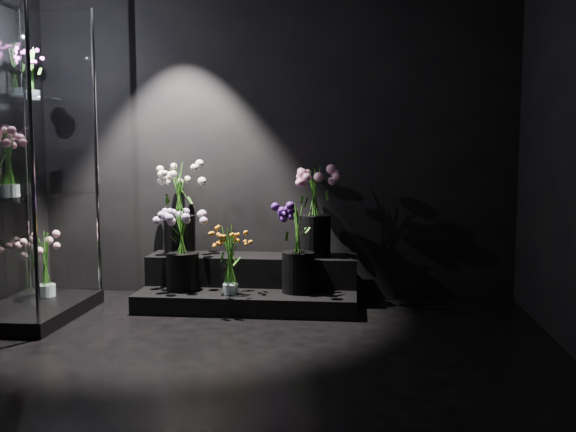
# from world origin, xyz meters

# --- Properties ---
(floor) EXTENTS (4.00, 4.00, 0.00)m
(floor) POSITION_xyz_m (0.00, 0.00, 0.00)
(floor) COLOR black
(floor) RESTS_ON ground
(wall_back) EXTENTS (4.00, 0.00, 4.00)m
(wall_back) POSITION_xyz_m (0.00, 2.00, 1.40)
(wall_back) COLOR black
(wall_back) RESTS_ON floor
(wall_front) EXTENTS (4.00, 0.00, 4.00)m
(wall_front) POSITION_xyz_m (0.00, -2.00, 1.40)
(wall_front) COLOR black
(wall_front) RESTS_ON floor
(display_riser) EXTENTS (1.70, 0.76, 0.38)m
(display_riser) POSITION_xyz_m (-0.14, 1.66, 0.16)
(display_riser) COLOR black
(display_riser) RESTS_ON floor
(display_case) EXTENTS (0.64, 1.06, 2.33)m
(display_case) POSITION_xyz_m (-1.66, 1.06, 1.17)
(display_case) COLOR black
(display_case) RESTS_ON floor
(bouquet_orange_bells) EXTENTS (0.33, 0.33, 0.54)m
(bouquet_orange_bells) POSITION_xyz_m (-0.25, 1.37, 0.42)
(bouquet_orange_bells) COLOR white
(bouquet_orange_bells) RESTS_ON display_riser
(bouquet_lilac) EXTENTS (0.38, 0.38, 0.66)m
(bouquet_lilac) POSITION_xyz_m (-0.65, 1.47, 0.52)
(bouquet_lilac) COLOR black
(bouquet_lilac) RESTS_ON display_riser
(bouquet_purple) EXTENTS (0.42, 0.42, 0.69)m
(bouquet_purple) POSITION_xyz_m (0.26, 1.49, 0.52)
(bouquet_purple) COLOR black
(bouquet_purple) RESTS_ON display_riser
(bouquet_cream_roses) EXTENTS (0.37, 0.37, 0.75)m
(bouquet_cream_roses) POSITION_xyz_m (-0.75, 1.76, 0.80)
(bouquet_cream_roses) COLOR black
(bouquet_cream_roses) RESTS_ON display_riser
(bouquet_pink_roses) EXTENTS (0.46, 0.46, 0.73)m
(bouquet_pink_roses) POSITION_xyz_m (0.36, 1.77, 0.80)
(bouquet_pink_roses) COLOR black
(bouquet_pink_roses) RESTS_ON display_riser
(bouquet_case_pink) EXTENTS (0.32, 0.32, 0.47)m
(bouquet_case_pink) POSITION_xyz_m (-1.71, 0.89, 1.16)
(bouquet_case_pink) COLOR white
(bouquet_case_pink) RESTS_ON display_case
(bouquet_case_magenta) EXTENTS (0.21, 0.21, 0.38)m
(bouquet_case_magenta) POSITION_xyz_m (-1.67, 1.17, 1.79)
(bouquet_case_magenta) COLOR white
(bouquet_case_magenta) RESTS_ON display_case
(bouquet_case_base_pink) EXTENTS (0.39, 0.39, 0.51)m
(bouquet_case_base_pink) POSITION_xyz_m (-1.67, 1.28, 0.38)
(bouquet_case_base_pink) COLOR white
(bouquet_case_base_pink) RESTS_ON display_case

